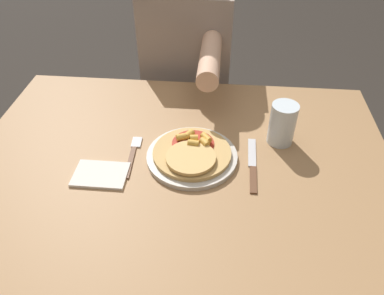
{
  "coord_description": "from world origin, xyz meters",
  "views": [
    {
      "loc": [
        0.1,
        -0.72,
        1.45
      ],
      "look_at": [
        0.03,
        0.06,
        0.78
      ],
      "focal_mm": 35.0,
      "sensor_mm": 36.0,
      "label": 1
    }
  ],
  "objects_px": {
    "dining_table": "(179,197)",
    "plate": "(192,156)",
    "fork": "(133,154)",
    "person_diner": "(187,67)",
    "pizza": "(192,152)",
    "knife": "(253,165)",
    "drinking_glass": "(282,124)"
  },
  "relations": [
    {
      "from": "fork",
      "to": "knife",
      "type": "height_order",
      "value": "same"
    },
    {
      "from": "plate",
      "to": "drinking_glass",
      "type": "distance_m",
      "value": 0.28
    },
    {
      "from": "dining_table",
      "to": "person_diner",
      "type": "relative_size",
      "value": 0.99
    },
    {
      "from": "knife",
      "to": "person_diner",
      "type": "xyz_separation_m",
      "value": [
        -0.24,
        0.61,
        -0.03
      ]
    },
    {
      "from": "person_diner",
      "to": "dining_table",
      "type": "bearing_deg",
      "value": -86.52
    },
    {
      "from": "dining_table",
      "to": "fork",
      "type": "height_order",
      "value": "fork"
    },
    {
      "from": "fork",
      "to": "drinking_glass",
      "type": "xyz_separation_m",
      "value": [
        0.42,
        0.1,
        0.06
      ]
    },
    {
      "from": "person_diner",
      "to": "fork",
      "type": "bearing_deg",
      "value": -99.28
    },
    {
      "from": "dining_table",
      "to": "knife",
      "type": "height_order",
      "value": "knife"
    },
    {
      "from": "drinking_glass",
      "to": "plate",
      "type": "bearing_deg",
      "value": -158.06
    },
    {
      "from": "drinking_glass",
      "to": "fork",
      "type": "bearing_deg",
      "value": -166.63
    },
    {
      "from": "drinking_glass",
      "to": "person_diner",
      "type": "distance_m",
      "value": 0.6
    },
    {
      "from": "pizza",
      "to": "person_diner",
      "type": "relative_size",
      "value": 0.18
    },
    {
      "from": "pizza",
      "to": "drinking_glass",
      "type": "height_order",
      "value": "drinking_glass"
    },
    {
      "from": "dining_table",
      "to": "drinking_glass",
      "type": "xyz_separation_m",
      "value": [
        0.29,
        0.16,
        0.16
      ]
    },
    {
      "from": "pizza",
      "to": "fork",
      "type": "distance_m",
      "value": 0.17
    },
    {
      "from": "dining_table",
      "to": "person_diner",
      "type": "height_order",
      "value": "person_diner"
    },
    {
      "from": "fork",
      "to": "drinking_glass",
      "type": "relative_size",
      "value": 1.39
    },
    {
      "from": "fork",
      "to": "knife",
      "type": "distance_m",
      "value": 0.34
    },
    {
      "from": "drinking_glass",
      "to": "person_diner",
      "type": "bearing_deg",
      "value": 123.57
    },
    {
      "from": "fork",
      "to": "drinking_glass",
      "type": "distance_m",
      "value": 0.44
    },
    {
      "from": "plate",
      "to": "knife",
      "type": "height_order",
      "value": "plate"
    },
    {
      "from": "plate",
      "to": "person_diner",
      "type": "xyz_separation_m",
      "value": [
        -0.07,
        0.59,
        -0.04
      ]
    },
    {
      "from": "plate",
      "to": "pizza",
      "type": "xyz_separation_m",
      "value": [
        0.0,
        -0.0,
        0.02
      ]
    },
    {
      "from": "plate",
      "to": "pizza",
      "type": "distance_m",
      "value": 0.02
    },
    {
      "from": "drinking_glass",
      "to": "knife",
      "type": "bearing_deg",
      "value": -125.07
    },
    {
      "from": "plate",
      "to": "fork",
      "type": "height_order",
      "value": "plate"
    },
    {
      "from": "person_diner",
      "to": "pizza",
      "type": "bearing_deg",
      "value": -82.94
    },
    {
      "from": "dining_table",
      "to": "plate",
      "type": "xyz_separation_m",
      "value": [
        0.03,
        0.06,
        0.11
      ]
    },
    {
      "from": "dining_table",
      "to": "plate",
      "type": "distance_m",
      "value": 0.13
    },
    {
      "from": "pizza",
      "to": "drinking_glass",
      "type": "xyz_separation_m",
      "value": [
        0.25,
        0.1,
        0.04
      ]
    },
    {
      "from": "person_diner",
      "to": "drinking_glass",
      "type": "bearing_deg",
      "value": -56.43
    }
  ]
}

